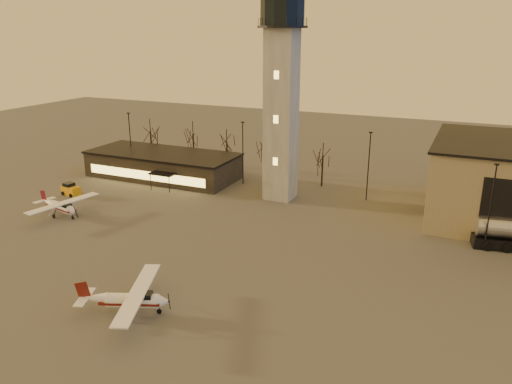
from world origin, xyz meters
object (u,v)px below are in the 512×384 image
terminal (163,165)px  service_cart (71,190)px  cessna_rear (63,209)px  control_tower (282,86)px  cessna_front (134,303)px

terminal → service_cart: terminal is taller
cessna_rear → service_cart: 9.31m
control_tower → cessna_rear: (-23.62, -19.20, -15.34)m
cessna_rear → control_tower: bearing=50.6°
cessna_front → cessna_rear: cessna_front is taller
service_cart → control_tower: bearing=32.8°
control_tower → service_cart: bearing=-158.0°
terminal → control_tower: bearing=-5.1°
cessna_rear → terminal: bearing=97.1°
terminal → cessna_front: (22.12, -36.98, -1.13)m
service_cart → cessna_front: bearing=-27.5°
terminal → cessna_rear: (-1.63, -21.19, -1.17)m
control_tower → cessna_front: (0.12, -35.00, -15.29)m
terminal → service_cart: bearing=-117.8°
terminal → cessna_front: bearing=-59.1°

